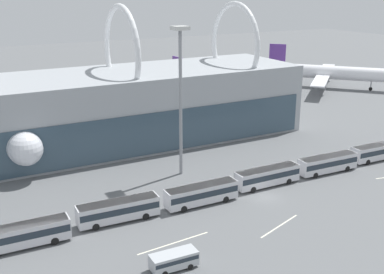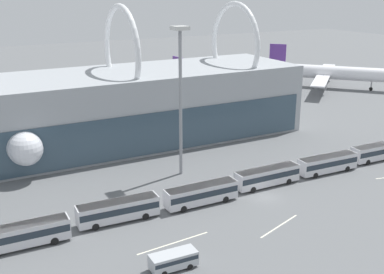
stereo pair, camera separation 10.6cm
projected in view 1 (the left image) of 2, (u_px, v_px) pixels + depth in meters
ground_plane at (265, 197)px, 74.75m from camera, size 440.00×440.00×0.00m
airliner_at_gate_far at (205, 94)px, 122.09m from camera, size 34.33×35.47×12.78m
airliner_parked_remote at (326, 72)px, 152.46m from camera, size 33.33×33.40×13.17m
shuttle_bus_0 at (23, 234)px, 59.96m from camera, size 11.54×2.84×3.06m
shuttle_bus_1 at (118, 209)px, 66.51m from camera, size 11.58×3.06×3.06m
shuttle_bus_2 at (201, 193)px, 71.74m from camera, size 11.50×2.69×3.06m
shuttle_bus_3 at (267, 176)px, 78.32m from camera, size 11.49×2.65×3.06m
shuttle_bus_4 at (328, 163)px, 83.92m from camera, size 11.56×2.95×3.06m
shuttle_bus_5 at (378, 151)px, 89.98m from camera, size 11.56×2.96×3.06m
service_van_foreground at (174, 259)px, 55.58m from camera, size 5.63×2.41×2.00m
floodlight_mast at (180, 80)px, 78.97m from camera, size 2.47×2.47×25.22m
lane_stripe_0 at (280, 226)px, 65.74m from camera, size 8.40×3.11×0.01m
lane_stripe_2 at (174, 243)px, 61.40m from camera, size 10.40×1.03×0.01m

